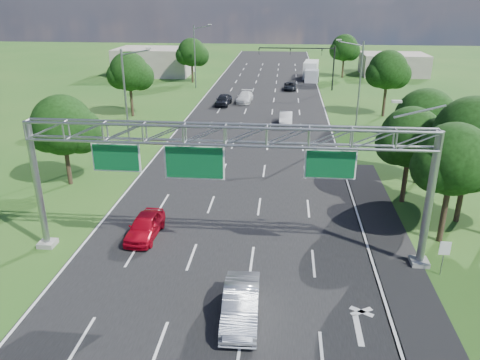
# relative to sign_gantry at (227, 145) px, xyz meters

# --- Properties ---
(ground) EXTENTS (220.00, 220.00, 0.00)m
(ground) POSITION_rel_sign_gantry_xyz_m (-0.33, 18.00, -6.89)
(ground) COLOR #205419
(ground) RESTS_ON ground
(road) EXTENTS (18.00, 180.00, 0.02)m
(road) POSITION_rel_sign_gantry_xyz_m (-0.33, 18.00, -6.89)
(road) COLOR black
(road) RESTS_ON ground
(road_flare) EXTENTS (3.00, 30.00, 0.02)m
(road_flare) POSITION_rel_sign_gantry_xyz_m (9.87, 2.00, -6.89)
(road_flare) COLOR black
(road_flare) RESTS_ON ground
(sign_gantry) EXTENTS (23.50, 1.00, 9.56)m
(sign_gantry) POSITION_rel_sign_gantry_xyz_m (0.00, 0.00, 0.00)
(sign_gantry) COLOR gray
(sign_gantry) RESTS_ON ground
(regulatory_sign) EXTENTS (0.60, 0.08, 2.10)m
(regulatory_sign) POSITION_rel_sign_gantry_xyz_m (12.07, -1.02, -5.38)
(regulatory_sign) COLOR gray
(regulatory_sign) RESTS_ON ground
(traffic_signal) EXTENTS (12.21, 0.24, 7.00)m
(traffic_signal) POSITION_rel_sign_gantry_xyz_m (7.15, 53.00, -1.72)
(traffic_signal) COLOR black
(traffic_signal) RESTS_ON ground
(streetlight_l_near) EXTENTS (2.97, 0.22, 10.16)m
(streetlight_l_near) POSITION_rel_sign_gantry_xyz_m (-11.63, 18.00, -1.31)
(streetlight_l_near) COLOR gray
(streetlight_l_near) RESTS_ON ground
(streetlight_l_far) EXTENTS (2.97, 0.22, 10.16)m
(streetlight_l_far) POSITION_rel_sign_gantry_xyz_m (-11.63, 53.00, -1.31)
(streetlight_l_far) COLOR gray
(streetlight_l_far) RESTS_ON ground
(streetlight_r_mid) EXTENTS (2.97, 0.22, 10.16)m
(streetlight_r_mid) POSITION_rel_sign_gantry_xyz_m (10.97, 28.00, -1.31)
(streetlight_r_mid) COLOR gray
(streetlight_r_mid) RESTS_ON ground
(tree_cluster_right) EXTENTS (9.91, 14.60, 8.68)m
(tree_cluster_right) POSITION_rel_sign_gantry_xyz_m (14.47, 7.19, -1.58)
(tree_cluster_right) COLOR #2D2116
(tree_cluster_right) RESTS_ON ground
(tree_verge_la) EXTENTS (5.76, 4.80, 7.40)m
(tree_verge_la) POSITION_rel_sign_gantry_xyz_m (-14.25, 10.04, -2.13)
(tree_verge_la) COLOR #2D2116
(tree_verge_la) RESTS_ON ground
(tree_verge_lb) EXTENTS (5.76, 4.80, 8.06)m
(tree_verge_lb) POSITION_rel_sign_gantry_xyz_m (-16.25, 33.04, -1.48)
(tree_verge_lb) COLOR #2D2116
(tree_verge_lb) RESTS_ON ground
(tree_verge_lc) EXTENTS (5.76, 4.80, 7.62)m
(tree_verge_lc) POSITION_rel_sign_gantry_xyz_m (-13.25, 58.04, -1.92)
(tree_verge_lc) COLOR #2D2116
(tree_verge_lc) RESTS_ON ground
(tree_verge_rd) EXTENTS (5.76, 4.80, 8.28)m
(tree_verge_rd) POSITION_rel_sign_gantry_xyz_m (15.75, 36.04, -1.26)
(tree_verge_rd) COLOR #2D2116
(tree_verge_rd) RESTS_ON ground
(tree_verge_re) EXTENTS (5.76, 4.80, 7.84)m
(tree_verge_re) POSITION_rel_sign_gantry_xyz_m (13.75, 66.04, -1.70)
(tree_verge_re) COLOR #2D2116
(tree_verge_re) RESTS_ON ground
(building_left) EXTENTS (14.00, 10.00, 5.00)m
(building_left) POSITION_rel_sign_gantry_xyz_m (-22.33, 66.00, -4.39)
(building_left) COLOR gray
(building_left) RESTS_ON ground
(building_right) EXTENTS (12.00, 9.00, 4.00)m
(building_right) POSITION_rel_sign_gantry_xyz_m (23.67, 70.00, -4.89)
(building_right) COLOR gray
(building_right) RESTS_ON ground
(red_coupe) EXTENTS (1.91, 4.42, 1.48)m
(red_coupe) POSITION_rel_sign_gantry_xyz_m (-5.59, 1.77, -6.15)
(red_coupe) COLOR red
(red_coupe) RESTS_ON ground
(silver_sedan) EXTENTS (1.85, 4.91, 1.60)m
(silver_sedan) POSITION_rel_sign_gantry_xyz_m (1.33, -5.84, -6.09)
(silver_sedan) COLOR #B2B7BF
(silver_sedan) RESTS_ON ground
(car_queue_a) EXTENTS (2.36, 5.09, 1.44)m
(car_queue_a) POSITION_rel_sign_gantry_xyz_m (-2.70, 42.76, -6.17)
(car_queue_a) COLOR silver
(car_queue_a) RESTS_ON ground
(car_queue_b) EXTENTS (1.99, 4.20, 1.16)m
(car_queue_b) POSITION_rel_sign_gantry_xyz_m (3.85, 52.81, -6.31)
(car_queue_b) COLOR black
(car_queue_b) RESTS_ON ground
(car_queue_c) EXTENTS (2.22, 4.71, 1.56)m
(car_queue_c) POSITION_rel_sign_gantry_xyz_m (-5.52, 40.30, -6.11)
(car_queue_c) COLOR black
(car_queue_c) RESTS_ON ground
(car_queue_d) EXTENTS (1.53, 4.35, 1.43)m
(car_queue_d) POSITION_rel_sign_gantry_xyz_m (3.28, 30.74, -6.18)
(car_queue_d) COLOR silver
(car_queue_d) RESTS_ON ground
(box_truck) EXTENTS (3.12, 8.54, 3.14)m
(box_truck) POSITION_rel_sign_gantry_xyz_m (7.67, 63.40, -5.38)
(box_truck) COLOR silver
(box_truck) RESTS_ON ground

